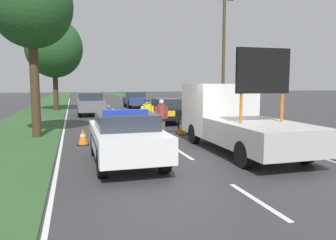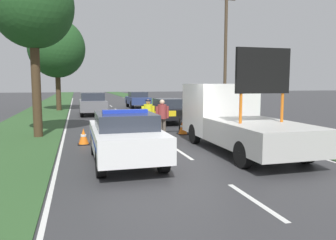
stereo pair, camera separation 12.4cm
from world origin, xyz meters
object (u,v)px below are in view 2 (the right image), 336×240
at_px(queued_car_hatch_blue, 138,99).
at_px(utility_pole, 225,52).
at_px(traffic_cone_centre_front, 84,137).
at_px(queued_car_sedan_black, 169,110).
at_px(work_truck, 234,117).
at_px(roadside_tree_near_left, 33,6).
at_px(traffic_cone_near_police, 183,127).
at_px(queued_car_suv_grey, 93,103).
at_px(police_car, 125,136).
at_px(pedestrian_civilian, 162,115).
at_px(road_barrier, 157,115).
at_px(roadside_tree_near_right, 57,48).
at_px(police_officer, 148,115).

bearing_deg(queued_car_hatch_blue, utility_pole, 106.95).
xyz_separation_m(traffic_cone_centre_front, queued_car_sedan_black, (5.08, 5.91, 0.44)).
relative_size(work_truck, roadside_tree_near_left, 0.84).
height_order(traffic_cone_near_police, traffic_cone_centre_front, traffic_cone_near_police).
bearing_deg(queued_car_suv_grey, police_car, 90.77).
bearing_deg(police_car, queued_car_sedan_black, 71.16).
height_order(pedestrian_civilian, traffic_cone_near_police, pedestrian_civilian).
bearing_deg(queued_car_suv_grey, roadside_tree_near_left, 74.22).
xyz_separation_m(police_car, queued_car_hatch_blue, (4.35, 21.72, 0.01)).
xyz_separation_m(traffic_cone_near_police, traffic_cone_centre_front, (-4.51, -1.40, -0.02)).
xyz_separation_m(work_truck, traffic_cone_centre_front, (-5.25, 2.21, -0.82)).
xyz_separation_m(work_truck, road_barrier, (-1.94, 3.84, -0.24)).
height_order(road_barrier, roadside_tree_near_right, roadside_tree_near_right).
distance_m(police_officer, traffic_cone_centre_front, 3.06).
distance_m(pedestrian_civilian, utility_pole, 8.83).
xyz_separation_m(work_truck, roadside_tree_near_left, (-7.14, 4.54, 4.45)).
relative_size(queued_car_suv_grey, roadside_tree_near_left, 0.63).
relative_size(road_barrier, traffic_cone_near_police, 4.07).
relative_size(queued_car_sedan_black, utility_pole, 0.47).
bearing_deg(police_officer, roadside_tree_near_right, -94.17).
distance_m(road_barrier, roadside_tree_near_left, 7.04).
bearing_deg(roadside_tree_near_left, police_officer, -15.36).
xyz_separation_m(police_car, traffic_cone_centre_front, (-1.14, 3.31, -0.49)).
xyz_separation_m(work_truck, utility_pole, (3.82, 8.84, 3.23)).
xyz_separation_m(police_officer, pedestrian_civilian, (0.58, -0.24, -0.02)).
height_order(traffic_cone_centre_front, queued_car_sedan_black, queued_car_sedan_black).
height_order(queued_car_sedan_black, queued_car_suv_grey, queued_car_suv_grey).
relative_size(traffic_cone_near_police, roadside_tree_near_left, 0.09).
relative_size(police_officer, traffic_cone_near_police, 2.46).
height_order(police_officer, queued_car_suv_grey, police_officer).
height_order(traffic_cone_near_police, utility_pole, utility_pole).
height_order(queued_car_sedan_black, queued_car_hatch_blue, queued_car_hatch_blue).
xyz_separation_m(police_officer, queued_car_suv_grey, (-1.86, 11.24, -0.14)).
relative_size(roadside_tree_near_left, utility_pole, 0.88).
bearing_deg(police_car, traffic_cone_near_police, 58.76).
bearing_deg(queued_car_sedan_black, road_barrier, 67.54).
bearing_deg(traffic_cone_near_police, road_barrier, 168.97).
relative_size(traffic_cone_centre_front, utility_pole, 0.07).
relative_size(traffic_cone_centre_front, queued_car_hatch_blue, 0.15).
height_order(pedestrian_civilian, utility_pole, utility_pole).
bearing_deg(police_car, utility_pole, 55.71).
bearing_deg(utility_pole, roadside_tree_near_left, -158.60).
bearing_deg(road_barrier, roadside_tree_near_right, 106.86).
distance_m(work_truck, traffic_cone_centre_front, 5.76).
height_order(queued_car_suv_grey, queued_car_hatch_blue, queued_car_suv_grey).
distance_m(work_truck, utility_pole, 10.16).
distance_m(police_officer, queued_car_suv_grey, 11.39).
bearing_deg(queued_car_hatch_blue, queued_car_suv_grey, 53.33).
bearing_deg(utility_pole, traffic_cone_near_police, -131.14).
bearing_deg(roadside_tree_near_left, utility_pole, 21.40).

